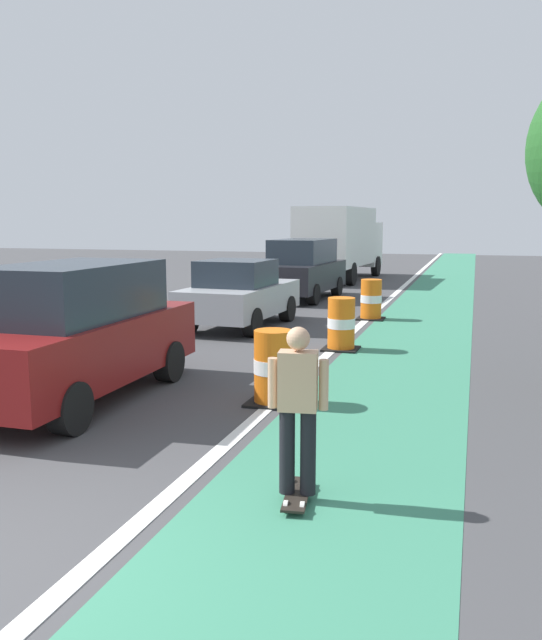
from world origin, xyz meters
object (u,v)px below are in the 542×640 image
at_px(parked_suv_nearest, 75,332).
at_px(delivery_truck_down_block, 341,239).
at_px(skateboarder_on_lane, 298,409).
at_px(traffic_barrel_back, 371,300).
at_px(parked_sedan_second, 239,294).
at_px(traffic_barrel_front, 273,368).
at_px(traffic_barrel_mid, 341,324).
at_px(parked_suv_third, 303,269).

xyz_separation_m(parked_suv_nearest, delivery_truck_down_block, (-0.20, 20.77, 0.81)).
bearing_deg(skateboarder_on_lane, parked_suv_nearest, 148.91).
relative_size(traffic_barrel_back, delivery_truck_down_block, 0.14).
distance_m(parked_sedan_second, delivery_truck_down_block, 13.73).
bearing_deg(delivery_truck_down_block, parked_sedan_second, -89.25).
relative_size(parked_sedan_second, traffic_barrel_front, 3.83).
height_order(traffic_barrel_front, traffic_barrel_mid, same).
relative_size(traffic_barrel_mid, traffic_barrel_back, 1.00).
distance_m(parked_suv_third, traffic_barrel_front, 12.96).
bearing_deg(parked_suv_nearest, traffic_barrel_front, 13.43).
bearing_deg(parked_suv_nearest, parked_sedan_second, 90.15).
distance_m(skateboarder_on_lane, traffic_barrel_front, 3.38).
bearing_deg(parked_sedan_second, traffic_barrel_back, 37.63).
bearing_deg(delivery_truck_down_block, skateboarder_on_lane, -79.59).
relative_size(parked_suv_nearest, traffic_barrel_back, 4.24).
bearing_deg(delivery_truck_down_block, parked_suv_nearest, -89.45).
xyz_separation_m(skateboarder_on_lane, traffic_barrel_mid, (-1.06, 7.40, -0.38)).
relative_size(parked_suv_third, delivery_truck_down_block, 0.61).
bearing_deg(parked_suv_third, traffic_barrel_back, -53.27).
distance_m(skateboarder_on_lane, parked_sedan_second, 10.37).
relative_size(traffic_barrel_front, delivery_truck_down_block, 0.14).
bearing_deg(traffic_barrel_back, traffic_barrel_front, -90.59).
xyz_separation_m(parked_suv_third, traffic_barrel_back, (2.95, -3.96, -0.50)).
xyz_separation_m(parked_sedan_second, traffic_barrel_mid, (3.02, -2.12, -0.30)).
relative_size(traffic_barrel_front, traffic_barrel_mid, 1.00).
xyz_separation_m(skateboarder_on_lane, traffic_barrel_back, (-1.13, 11.81, -0.38)).
xyz_separation_m(skateboarder_on_lane, traffic_barrel_front, (-1.21, 3.13, -0.38)).
height_order(parked_suv_third, traffic_barrel_mid, parked_suv_third).
height_order(skateboarder_on_lane, traffic_barrel_mid, skateboarder_on_lane).
relative_size(skateboarder_on_lane, traffic_barrel_back, 1.55).
distance_m(traffic_barrel_front, traffic_barrel_mid, 4.27).
xyz_separation_m(traffic_barrel_front, traffic_barrel_mid, (0.15, 4.27, 0.00)).
height_order(parked_suv_nearest, parked_suv_third, same).
relative_size(parked_suv_third, traffic_barrel_mid, 4.31).
height_order(skateboarder_on_lane, traffic_barrel_back, skateboarder_on_lane).
height_order(traffic_barrel_mid, delivery_truck_down_block, delivery_truck_down_block).
distance_m(traffic_barrel_mid, traffic_barrel_back, 4.41).
distance_m(parked_suv_nearest, traffic_barrel_front, 2.98).
height_order(parked_sedan_second, traffic_barrel_back, parked_sedan_second).
bearing_deg(delivery_truck_down_block, traffic_barrel_mid, -78.56).
relative_size(parked_suv_nearest, delivery_truck_down_block, 0.60).
relative_size(skateboarder_on_lane, parked_sedan_second, 0.40).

